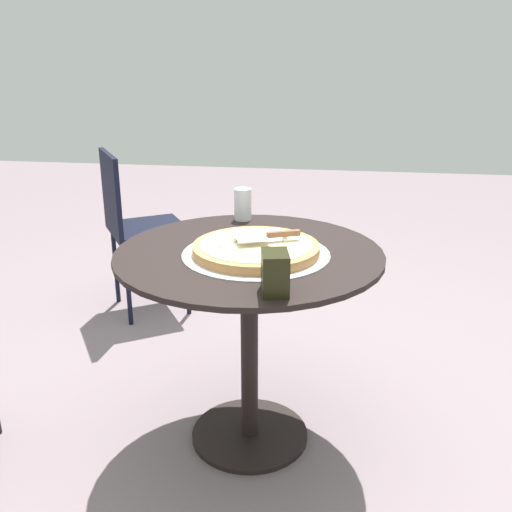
{
  "coord_description": "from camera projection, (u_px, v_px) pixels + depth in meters",
  "views": [
    {
      "loc": [
        0.28,
        -1.77,
        1.35
      ],
      "look_at": [
        0.03,
        -0.03,
        0.72
      ],
      "focal_mm": 40.64,
      "sensor_mm": 36.0,
      "label": 1
    }
  ],
  "objects": [
    {
      "name": "pizza_server",
      "position": [
        269.0,
        236.0,
        1.86
      ],
      "size": [
        0.21,
        0.12,
        0.02
      ],
      "color": "silver",
      "rests_on": "pizza_on_tray"
    },
    {
      "name": "napkin_dispenser",
      "position": [
        275.0,
        273.0,
        1.56
      ],
      "size": [
        0.09,
        0.11,
        0.11
      ],
      "primitive_type": "cube",
      "rotation": [
        0.0,
        0.0,
        1.77
      ],
      "color": "black",
      "rests_on": "patio_table"
    },
    {
      "name": "patio_table",
      "position": [
        249.0,
        299.0,
        1.95
      ],
      "size": [
        0.88,
        0.88,
        0.72
      ],
      "color": "black",
      "rests_on": "ground"
    },
    {
      "name": "patio_chair_near",
      "position": [
        134.0,
        219.0,
        3.0
      ],
      "size": [
        0.52,
        0.52,
        0.86
      ],
      "color": "black",
      "rests_on": "ground"
    },
    {
      "name": "pizza_on_tray",
      "position": [
        256.0,
        249.0,
        1.86
      ],
      "size": [
        0.48,
        0.48,
        0.05
      ],
      "color": "silver",
      "rests_on": "patio_table"
    },
    {
      "name": "ground_plane",
      "position": [
        250.0,
        436.0,
        2.14
      ],
      "size": [
        10.0,
        10.0,
        0.0
      ],
      "primitive_type": "plane",
      "color": "gray"
    },
    {
      "name": "drinking_cup",
      "position": [
        243.0,
        204.0,
        2.22
      ],
      "size": [
        0.07,
        0.07,
        0.12
      ],
      "primitive_type": "cylinder",
      "color": "silver",
      "rests_on": "patio_table"
    }
  ]
}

